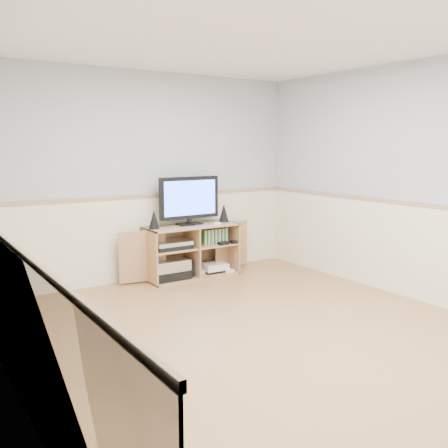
# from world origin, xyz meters

# --- Properties ---
(room) EXTENTS (4.04, 4.54, 2.54)m
(room) POSITION_xyz_m (-0.06, 0.12, 1.22)
(room) COLOR tan
(room) RESTS_ON ground
(media_cabinet) EXTENTS (1.84, 0.44, 0.65)m
(media_cabinet) POSITION_xyz_m (0.47, 2.05, 0.33)
(media_cabinet) COLOR tan
(media_cabinet) RESTS_ON floor
(monitor) EXTENTS (0.81, 0.18, 0.60)m
(monitor) POSITION_xyz_m (0.47, 2.05, 0.97)
(monitor) COLOR black
(monitor) RESTS_ON media_cabinet
(speaker_left) EXTENTS (0.13, 0.13, 0.23)m
(speaker_left) POSITION_xyz_m (-0.03, 2.02, 0.77)
(speaker_left) COLOR black
(speaker_left) RESTS_ON media_cabinet
(speaker_right) EXTENTS (0.13, 0.13, 0.23)m
(speaker_right) POSITION_xyz_m (0.96, 2.02, 0.77)
(speaker_right) COLOR black
(speaker_right) RESTS_ON media_cabinet
(keyboard) EXTENTS (0.30, 0.13, 0.01)m
(keyboard) POSITION_xyz_m (0.62, 1.86, 0.66)
(keyboard) COLOR silver
(keyboard) RESTS_ON media_cabinet
(mouse) EXTENTS (0.10, 0.07, 0.04)m
(mouse) POSITION_xyz_m (0.76, 1.86, 0.67)
(mouse) COLOR white
(mouse) RESTS_ON media_cabinet
(av_components) EXTENTS (0.53, 0.34, 0.47)m
(av_components) POSITION_xyz_m (0.15, 2.00, 0.22)
(av_components) COLOR black
(av_components) RESTS_ON media_cabinet
(game_consoles) EXTENTS (0.45, 0.30, 0.11)m
(game_consoles) POSITION_xyz_m (0.77, 1.99, 0.07)
(game_consoles) COLOR white
(game_consoles) RESTS_ON media_cabinet
(game_cases) EXTENTS (0.36, 0.14, 0.19)m
(game_cases) POSITION_xyz_m (0.78, 1.98, 0.48)
(game_cases) COLOR #3F8C3F
(game_cases) RESTS_ON media_cabinet
(wall_outlet) EXTENTS (0.12, 0.03, 0.12)m
(wall_outlet) POSITION_xyz_m (1.00, 2.23, 0.60)
(wall_outlet) COLOR white
(wall_outlet) RESTS_ON wall_back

